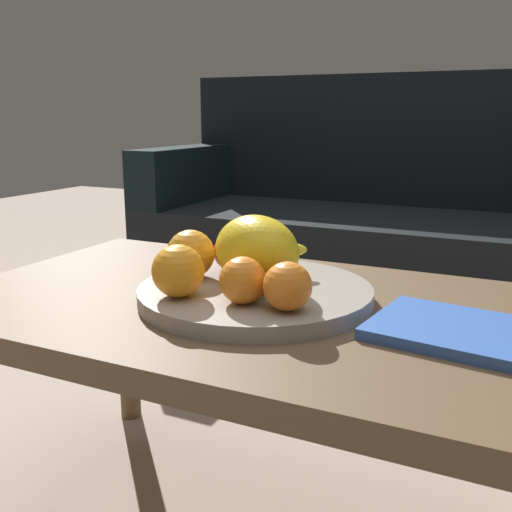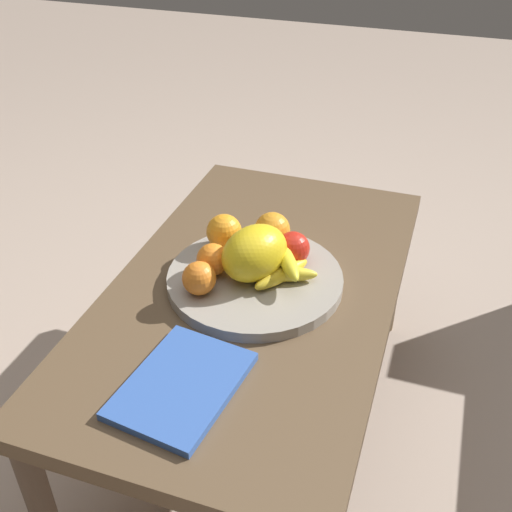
# 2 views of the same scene
# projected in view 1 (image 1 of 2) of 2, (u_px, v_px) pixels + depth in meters

# --- Properties ---
(coffee_table) EXTENTS (1.05, 0.60, 0.45)m
(coffee_table) POSITION_uv_depth(u_px,v_px,m) (259.00, 331.00, 0.98)
(coffee_table) COLOR brown
(coffee_table) RESTS_ON ground_plane
(couch) EXTENTS (1.70, 0.70, 0.90)m
(couch) POSITION_uv_depth(u_px,v_px,m) (378.00, 236.00, 2.20)
(couch) COLOR black
(couch) RESTS_ON ground_plane
(fruit_bowl) EXTENTS (0.38, 0.38, 0.03)m
(fruit_bowl) POSITION_uv_depth(u_px,v_px,m) (256.00, 293.00, 0.97)
(fruit_bowl) COLOR #A0988D
(fruit_bowl) RESTS_ON coffee_table
(melon_large_front) EXTENTS (0.19, 0.17, 0.12)m
(melon_large_front) POSITION_uv_depth(u_px,v_px,m) (258.00, 251.00, 0.95)
(melon_large_front) COLOR yellow
(melon_large_front) RESTS_ON fruit_bowl
(orange_front) EXTENTS (0.07, 0.07, 0.07)m
(orange_front) POSITION_uv_depth(u_px,v_px,m) (287.00, 286.00, 0.84)
(orange_front) COLOR orange
(orange_front) RESTS_ON fruit_bowl
(orange_left) EXTENTS (0.07, 0.07, 0.07)m
(orange_left) POSITION_uv_depth(u_px,v_px,m) (243.00, 280.00, 0.87)
(orange_left) COLOR orange
(orange_left) RESTS_ON fruit_bowl
(orange_right) EXTENTS (0.08, 0.08, 0.08)m
(orange_right) POSITION_uv_depth(u_px,v_px,m) (178.00, 271.00, 0.90)
(orange_right) COLOR orange
(orange_right) RESTS_ON fruit_bowl
(orange_back) EXTENTS (0.08, 0.08, 0.08)m
(orange_back) POSITION_uv_depth(u_px,v_px,m) (191.00, 254.00, 1.01)
(orange_back) COLOR orange
(orange_back) RESTS_ON fruit_bowl
(apple_front) EXTENTS (0.08, 0.08, 0.08)m
(apple_front) POSITION_uv_depth(u_px,v_px,m) (235.00, 251.00, 1.04)
(apple_front) COLOR red
(apple_front) RESTS_ON fruit_bowl
(banana_bunch) EXTENTS (0.16, 0.15, 0.06)m
(banana_bunch) POSITION_uv_depth(u_px,v_px,m) (269.00, 262.00, 1.01)
(banana_bunch) COLOR yellow
(banana_bunch) RESTS_ON fruit_bowl
(magazine) EXTENTS (0.27, 0.21, 0.02)m
(magazine) POSITION_uv_depth(u_px,v_px,m) (466.00, 332.00, 0.81)
(magazine) COLOR #3761BA
(magazine) RESTS_ON coffee_table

